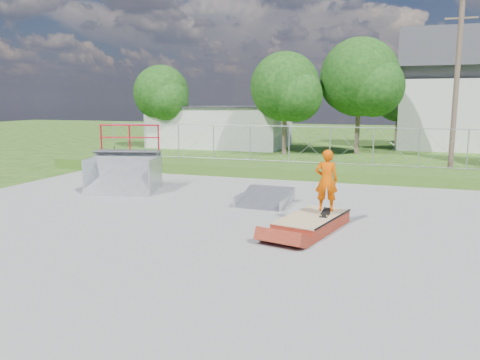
{
  "coord_description": "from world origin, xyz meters",
  "views": [
    {
      "loc": [
        5.03,
        -12.05,
        3.51
      ],
      "look_at": [
        0.5,
        1.42,
        1.1
      ],
      "focal_mm": 35.0,
      "sensor_mm": 36.0,
      "label": 1
    }
  ],
  "objects_px": {
    "skater": "(326,183)",
    "quarter_pipe": "(122,159)",
    "grind_box": "(312,223)",
    "flat_bank_ramp": "(265,198)"
  },
  "relations": [
    {
      "from": "flat_bank_ramp",
      "to": "skater",
      "type": "xyz_separation_m",
      "value": [
        2.36,
        -2.18,
        1.03
      ]
    },
    {
      "from": "grind_box",
      "to": "skater",
      "type": "relative_size",
      "value": 1.65
    },
    {
      "from": "grind_box",
      "to": "flat_bank_ramp",
      "type": "distance_m",
      "value": 3.2
    },
    {
      "from": "grind_box",
      "to": "quarter_pipe",
      "type": "relative_size",
      "value": 1.1
    },
    {
      "from": "flat_bank_ramp",
      "to": "grind_box",
      "type": "bearing_deg",
      "value": -47.75
    },
    {
      "from": "quarter_pipe",
      "to": "skater",
      "type": "distance_m",
      "value": 8.67
    },
    {
      "from": "flat_bank_ramp",
      "to": "skater",
      "type": "bearing_deg",
      "value": -40.08
    },
    {
      "from": "flat_bank_ramp",
      "to": "skater",
      "type": "relative_size",
      "value": 1.03
    },
    {
      "from": "grind_box",
      "to": "quarter_pipe",
      "type": "xyz_separation_m",
      "value": [
        -7.91,
        3.03,
        1.09
      ]
    },
    {
      "from": "skater",
      "to": "quarter_pipe",
      "type": "bearing_deg",
      "value": -27.89
    }
  ]
}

